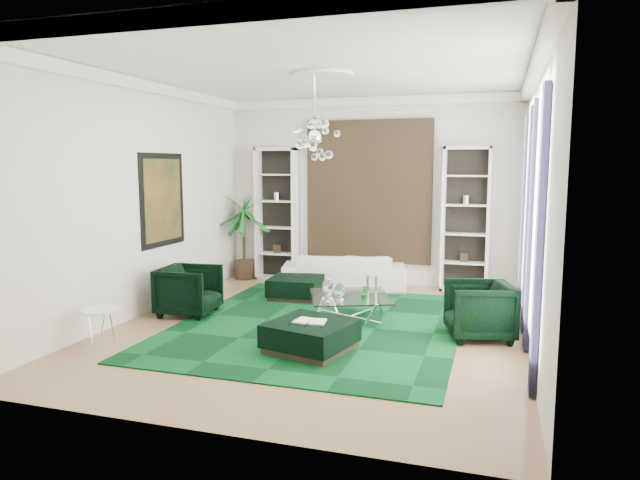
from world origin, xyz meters
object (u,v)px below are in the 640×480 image
(coffee_table, at_px, (350,309))
(armchair_left, at_px, (189,290))
(ottoman_front, at_px, (311,337))
(palm, at_px, (244,223))
(armchair_right, at_px, (479,310))
(side_table, at_px, (102,328))
(sofa, at_px, (344,272))
(ottoman_side, at_px, (296,288))

(coffee_table, bearing_deg, armchair_left, -171.37)
(ottoman_front, distance_m, palm, 5.17)
(armchair_right, bearing_deg, side_table, -83.47)
(side_table, bearing_deg, sofa, 63.40)
(coffee_table, distance_m, ottoman_front, 1.57)
(sofa, height_order, side_table, sofa)
(side_table, xyz_separation_m, palm, (-0.10, 4.81, 0.95))
(coffee_table, relative_size, palm, 0.50)
(armchair_left, height_order, armchair_right, same)
(ottoman_front, xyz_separation_m, palm, (-2.88, 4.18, 1.00))
(ottoman_front, bearing_deg, ottoman_side, 113.51)
(sofa, height_order, ottoman_front, sofa)
(coffee_table, xyz_separation_m, ottoman_front, (-0.14, -1.56, -0.01))
(sofa, bearing_deg, ottoman_side, 45.46)
(sofa, distance_m, armchair_right, 3.70)
(ottoman_front, bearing_deg, palm, 124.62)
(armchair_right, relative_size, palm, 0.37)
(side_table, distance_m, palm, 4.90)
(sofa, height_order, palm, palm)
(sofa, relative_size, armchair_right, 2.68)
(coffee_table, distance_m, ottoman_side, 1.79)
(sofa, bearing_deg, coffee_table, 93.73)
(armchair_right, distance_m, ottoman_front, 2.45)
(palm, bearing_deg, sofa, -8.85)
(sofa, height_order, armchair_left, armchair_left)
(armchair_left, xyz_separation_m, side_table, (-0.30, -1.79, -0.16))
(armchair_left, height_order, coffee_table, armchair_left)
(ottoman_side, height_order, side_table, side_table)
(ottoman_side, bearing_deg, sofa, 58.83)
(sofa, relative_size, side_table, 4.60)
(armchair_left, bearing_deg, ottoman_side, -43.85)
(side_table, bearing_deg, armchair_right, 21.04)
(armchair_right, height_order, ottoman_side, armchair_right)
(armchair_right, distance_m, ottoman_side, 3.63)
(armchair_right, height_order, side_table, armchair_right)
(armchair_left, bearing_deg, coffee_table, -86.32)
(side_table, bearing_deg, armchair_left, 80.45)
(side_table, relative_size, palm, 0.22)
(armchair_left, bearing_deg, palm, 2.64)
(armchair_right, distance_m, coffee_table, 2.00)
(ottoman_side, bearing_deg, side_table, -115.09)
(armchair_right, bearing_deg, armchair_left, -103.45)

